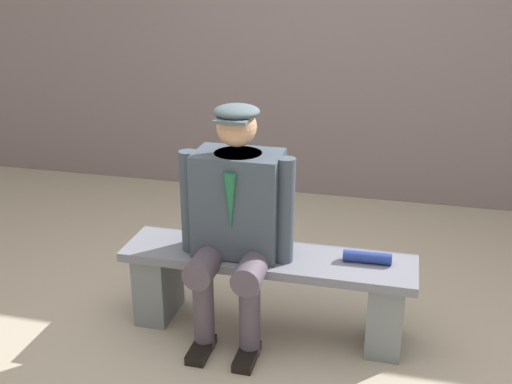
{
  "coord_description": "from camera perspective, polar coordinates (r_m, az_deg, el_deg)",
  "views": [
    {
      "loc": [
        -0.65,
        2.86,
        1.94
      ],
      "look_at": [
        0.06,
        0.0,
        0.81
      ],
      "focal_mm": 42.85,
      "sensor_mm": 36.0,
      "label": 1
    }
  ],
  "objects": [
    {
      "name": "ground_plane",
      "position": [
        3.52,
        1.02,
        -12.59
      ],
      "size": [
        30.0,
        30.0,
        0.0
      ],
      "primitive_type": "plane",
      "color": "gray"
    },
    {
      "name": "bench",
      "position": [
        3.36,
        1.05,
        -8.4
      ],
      "size": [
        1.57,
        0.38,
        0.46
      ],
      "color": "slate",
      "rests_on": "ground"
    },
    {
      "name": "seated_man",
      "position": [
        3.17,
        -1.89,
        -2.19
      ],
      "size": [
        0.62,
        0.58,
        1.27
      ],
      "color": "#353F4B",
      "rests_on": "ground"
    },
    {
      "name": "rolled_magazine",
      "position": [
        3.23,
        10.35,
        -6.01
      ],
      "size": [
        0.25,
        0.07,
        0.06
      ],
      "primitive_type": "cylinder",
      "rotation": [
        0.0,
        1.57,
        0.03
      ],
      "color": "navy",
      "rests_on": "bench"
    },
    {
      "name": "stadium_wall",
      "position": [
        5.21,
        6.92,
        13.58
      ],
      "size": [
        12.0,
        0.24,
        2.58
      ],
      "primitive_type": "cube",
      "color": "slate",
      "rests_on": "ground"
    }
  ]
}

